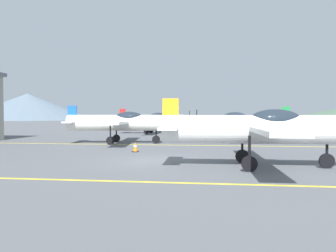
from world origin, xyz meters
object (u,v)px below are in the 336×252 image
Objects in this scene: airplane_mid at (120,122)px; airplane_back at (153,120)px; airplane_near at (259,128)px; airplane_far at (242,121)px; car_sedan at (309,127)px; traffic_cone_front at (135,147)px.

airplane_mid is 1.00× the size of airplane_back.
airplane_mid is (-8.90, 10.60, 0.00)m from airplane_near.
airplane_mid is at bearing 130.02° from airplane_near.
airplane_back is at bearing 89.06° from airplane_mid.
airplane_far is 2.08× the size of car_sedan.
airplane_back reaches higher than traffic_cone_front.
airplane_mid is at bearing -149.09° from airplane_far.
airplane_far reaches higher than traffic_cone_front.
airplane_mid is 11.30m from airplane_far.
airplane_back is (-9.47, 7.58, 0.00)m from airplane_far.
airplane_mid and airplane_back have the same top height.
car_sedan is (8.14, 8.55, -0.79)m from airplane_far.
airplane_mid and airplane_far have the same top height.
car_sedan reaches higher than traffic_cone_front.
traffic_cone_front is at bearing -66.38° from airplane_mid.
airplane_near is 8.27m from traffic_cone_front.
traffic_cone_front is (2.23, -18.99, -1.35)m from airplane_back.
airplane_back is at bearing 96.70° from traffic_cone_front.
airplane_near reaches higher than car_sedan.
airplane_mid reaches higher than traffic_cone_front.
airplane_far is (9.69, 5.80, 0.00)m from airplane_mid.
airplane_mid is 2.08× the size of car_sedan.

